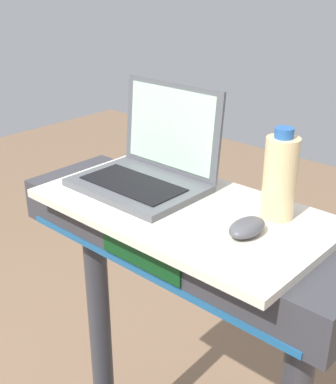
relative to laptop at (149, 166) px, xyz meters
name	(u,v)px	position (x,y,z in m)	size (l,w,h in m)	color
desk_board	(182,209)	(0.15, -0.04, -0.06)	(0.70, 0.39, 0.02)	beige
laptop	(149,166)	(0.00, 0.00, 0.00)	(0.32, 0.26, 0.25)	#515459
computer_mouse	(247,227)	(0.34, -0.06, -0.03)	(0.06, 0.10, 0.03)	#4C4C51
water_bottle	(280,177)	(0.34, 0.06, 0.05)	(0.07, 0.07, 0.21)	beige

